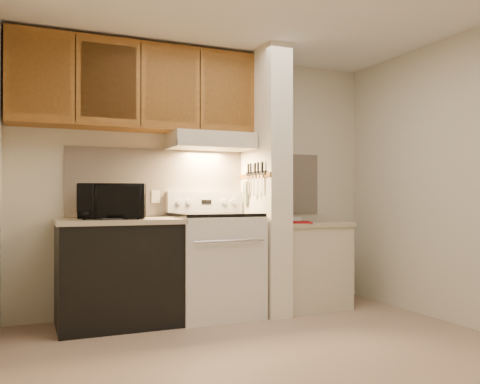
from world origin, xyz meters
TOP-DOWN VIEW (x-y plane):
  - floor at (0.00, 0.00)m, footprint 3.60×3.60m
  - ceiling at (0.00, 0.00)m, footprint 3.60×3.60m
  - wall_back at (0.00, 1.50)m, footprint 3.60×2.50m
  - wall_right at (1.80, 0.00)m, footprint 0.02×3.00m
  - backsplash at (0.00, 1.49)m, footprint 2.60×0.02m
  - range_body at (0.00, 1.16)m, footprint 0.76×0.65m
  - oven_window at (0.00, 0.84)m, footprint 0.50×0.01m
  - oven_handle at (0.00, 0.80)m, footprint 0.65×0.02m
  - cooktop at (0.00, 1.16)m, footprint 0.74×0.64m
  - range_backguard at (0.00, 1.44)m, footprint 0.76×0.08m
  - range_display at (0.00, 1.40)m, footprint 0.10×0.01m
  - range_knob_left_outer at (-0.28, 1.40)m, footprint 0.05×0.02m
  - range_knob_left_inner at (-0.18, 1.40)m, footprint 0.05×0.02m
  - range_knob_right_inner at (0.18, 1.40)m, footprint 0.05×0.02m
  - range_knob_right_outer at (0.28, 1.40)m, footprint 0.05×0.02m
  - dishwasher_front at (-0.88, 1.17)m, footprint 1.00×0.63m
  - left_countertop at (-0.88, 1.17)m, footprint 1.04×0.67m
  - spoon_rest at (-0.95, 0.97)m, footprint 0.22×0.11m
  - teal_jar at (-0.86, 1.06)m, footprint 0.10×0.10m
  - outlet at (-0.48, 1.48)m, footprint 0.08×0.01m
  - microwave at (-0.93, 1.15)m, footprint 0.62×0.49m
  - partition_pillar at (0.51, 1.15)m, footprint 0.22×0.70m
  - pillar_trim at (0.39, 1.15)m, footprint 0.01×0.70m
  - knife_strip at (0.39, 1.10)m, footprint 0.02×0.42m
  - knife_blade_a at (0.38, 0.95)m, footprint 0.01×0.03m
  - knife_handle_a at (0.38, 0.93)m, footprint 0.02×0.02m
  - knife_blade_b at (0.38, 1.02)m, footprint 0.01×0.04m
  - knife_handle_b at (0.38, 1.03)m, footprint 0.02×0.02m
  - knife_blade_c at (0.38, 1.10)m, footprint 0.01×0.04m
  - knife_handle_c at (0.38, 1.09)m, footprint 0.02×0.02m
  - knife_blade_d at (0.38, 1.18)m, footprint 0.01×0.04m
  - knife_handle_d at (0.38, 1.19)m, footprint 0.02×0.02m
  - knife_blade_e at (0.38, 1.25)m, footprint 0.01×0.04m
  - knife_handle_e at (0.38, 1.25)m, footprint 0.02×0.02m
  - oven_mitt at (0.38, 1.32)m, footprint 0.03×0.09m
  - right_cab_base at (0.97, 1.15)m, footprint 0.70×0.60m
  - right_countertop at (0.97, 1.15)m, footprint 0.74×0.64m
  - red_folder at (0.79, 1.00)m, footprint 0.33×0.38m
  - white_box at (0.92, 1.33)m, footprint 0.17×0.14m
  - range_hood at (0.00, 1.28)m, footprint 0.78×0.44m
  - hood_lip at (0.00, 1.07)m, footprint 0.78×0.04m
  - upper_cabinets at (-0.69, 1.32)m, footprint 2.18×0.33m
  - cab_door_a at (-1.51, 1.17)m, footprint 0.46×0.01m
  - cab_gap_a at (-1.23, 1.16)m, footprint 0.01×0.01m
  - cab_door_b at (-0.96, 1.17)m, footprint 0.46×0.01m
  - cab_gap_b at (-0.69, 1.16)m, footprint 0.01×0.01m
  - cab_door_c at (-0.42, 1.17)m, footprint 0.46×0.01m
  - cab_gap_c at (-0.14, 1.16)m, footprint 0.01×0.01m
  - cab_door_d at (0.13, 1.17)m, footprint 0.46×0.01m

SIDE VIEW (x-z plane):
  - floor at x=0.00m, z-range 0.00..0.00m
  - right_cab_base at x=0.97m, z-range 0.00..0.81m
  - dishwasher_front at x=-0.88m, z-range 0.00..0.87m
  - range_body at x=0.00m, z-range 0.00..0.92m
  - oven_window at x=0.00m, z-range 0.35..0.65m
  - oven_handle at x=0.00m, z-range 0.71..0.73m
  - right_countertop at x=0.97m, z-range 0.81..0.85m
  - red_folder at x=0.79m, z-range 0.85..0.86m
  - white_box at x=0.92m, z-range 0.85..0.89m
  - left_countertop at x=-0.88m, z-range 0.87..0.91m
  - spoon_rest at x=-0.95m, z-range 0.91..0.92m
  - cooktop at x=0.00m, z-range 0.92..0.95m
  - teal_jar at x=-0.86m, z-range 0.91..1.02m
  - range_backguard at x=0.00m, z-range 0.95..1.15m
  - range_display at x=0.00m, z-range 1.03..1.07m
  - range_knob_left_outer at x=-0.28m, z-range 1.03..1.07m
  - range_knob_left_inner at x=-0.18m, z-range 1.03..1.07m
  - range_knob_right_inner at x=0.18m, z-range 1.03..1.07m
  - range_knob_right_outer at x=0.28m, z-range 1.03..1.07m
  - microwave at x=-0.93m, z-range 0.91..1.21m
  - outlet at x=-0.48m, z-range 1.04..1.16m
  - oven_mitt at x=0.38m, z-range 1.04..1.25m
  - knife_blade_c at x=0.38m, z-range 1.10..1.30m
  - knife_blade_b at x=0.38m, z-range 1.12..1.30m
  - knife_blade_e at x=0.38m, z-range 1.12..1.30m
  - knife_blade_a at x=0.38m, z-range 1.14..1.30m
  - knife_blade_d at x=0.38m, z-range 1.14..1.30m
  - backsplash at x=0.00m, z-range 0.92..1.55m
  - wall_back at x=0.00m, z-range 1.24..1.26m
  - wall_right at x=1.80m, z-range 0.00..2.50m
  - partition_pillar at x=0.51m, z-range 0.00..2.50m
  - pillar_trim at x=0.39m, z-range 1.28..1.32m
  - knife_strip at x=0.39m, z-range 1.30..1.34m
  - knife_handle_a at x=0.38m, z-range 1.32..1.42m
  - knife_handle_b at x=0.38m, z-range 1.32..1.42m
  - knife_handle_c at x=0.38m, z-range 1.32..1.42m
  - knife_handle_d at x=0.38m, z-range 1.32..1.42m
  - knife_handle_e at x=0.38m, z-range 1.32..1.42m
  - hood_lip at x=0.00m, z-range 1.55..1.61m
  - range_hood at x=0.00m, z-range 1.55..1.70m
  - upper_cabinets at x=-0.69m, z-range 1.70..2.47m
  - cab_door_a at x=-1.51m, z-range 1.77..2.40m
  - cab_gap_a at x=-1.23m, z-range 1.72..2.45m
  - cab_door_b at x=-0.96m, z-range 1.77..2.40m
  - cab_gap_b at x=-0.69m, z-range 1.72..2.45m
  - cab_door_c at x=-0.42m, z-range 1.77..2.40m
  - cab_gap_c at x=-0.14m, z-range 1.72..2.45m
  - cab_door_d at x=0.13m, z-range 1.77..2.40m
  - ceiling at x=0.00m, z-range 2.50..2.50m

